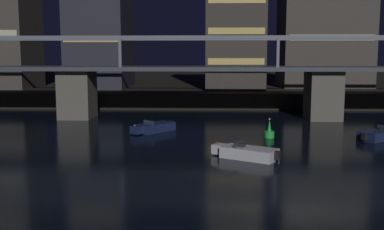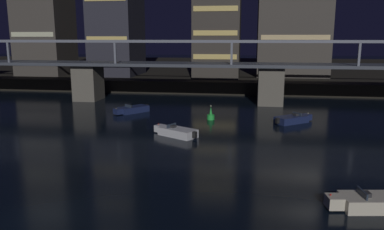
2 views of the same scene
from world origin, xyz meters
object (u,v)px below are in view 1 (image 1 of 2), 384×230
object	(u,v)px
tower_central	(235,17)
speedboat_far_left	(154,127)
speedboat_mid_left	(246,153)
channel_buoy	(269,132)
river_bridge	(199,82)
speedboat_near_left	(380,135)

from	to	relation	value
tower_central	speedboat_far_left	bearing A→B (deg)	-109.36
speedboat_mid_left	speedboat_far_left	size ratio (longest dim) A/B	1.05
channel_buoy	speedboat_mid_left	bearing A→B (deg)	-107.99
river_bridge	channel_buoy	world-z (taller)	river_bridge
tower_central	speedboat_mid_left	xyz separation A→B (m)	(-1.01, -36.82, -12.37)
speedboat_near_left	channel_buoy	xyz separation A→B (m)	(-9.64, 0.33, 0.06)
river_bridge	tower_central	bearing A→B (deg)	73.47
speedboat_far_left	tower_central	bearing A→B (deg)	70.64
river_bridge	speedboat_near_left	xyz separation A→B (m)	(16.19, -12.45, -3.84)
tower_central	speedboat_near_left	size ratio (longest dim) A/B	4.62
speedboat_near_left	speedboat_mid_left	xyz separation A→B (m)	(-12.32, -7.94, 0.00)
speedboat_mid_left	speedboat_near_left	bearing A→B (deg)	32.81
river_bridge	speedboat_mid_left	xyz separation A→B (m)	(3.86, -20.39, -3.84)
speedboat_near_left	channel_buoy	distance (m)	9.64
channel_buoy	river_bridge	bearing A→B (deg)	118.40
river_bridge	tower_central	xyz separation A→B (m)	(4.88, 16.43, 8.53)
tower_central	speedboat_mid_left	world-z (taller)	tower_central
tower_central	speedboat_near_left	bearing A→B (deg)	-68.61
river_bridge	speedboat_near_left	bearing A→B (deg)	-37.56
river_bridge	speedboat_mid_left	bearing A→B (deg)	-79.27
speedboat_far_left	speedboat_mid_left	bearing A→B (deg)	-54.15
channel_buoy	speedboat_far_left	bearing A→B (deg)	165.21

